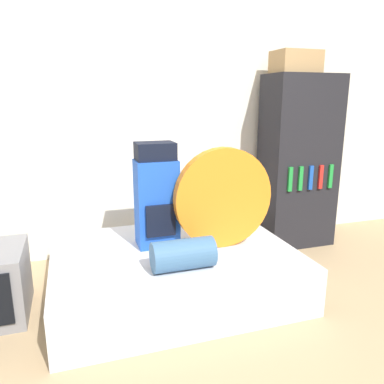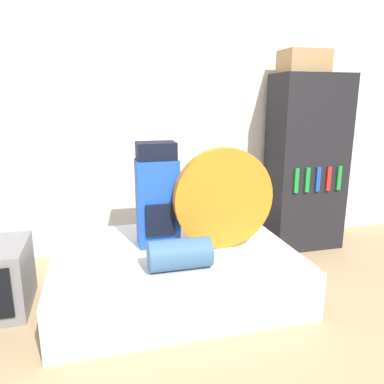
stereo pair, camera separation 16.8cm
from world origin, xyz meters
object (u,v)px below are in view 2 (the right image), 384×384
sleeping_roll (180,254)px  tent_bag (224,198)px  cardboard_box (304,62)px  backpack (157,196)px  bookshelf (306,163)px

sleeping_roll → tent_bag: bearing=36.4°
tent_bag → cardboard_box: 1.64m
sleeping_roll → backpack: bearing=97.6°
backpack → cardboard_box: size_ratio=1.94×
tent_bag → bookshelf: 1.31m
bookshelf → backpack: bearing=-162.7°
cardboard_box → sleeping_roll: bearing=-145.1°
sleeping_roll → bookshelf: 1.87m
tent_bag → sleeping_roll: (-0.42, -0.31, -0.29)m
bookshelf → sleeping_roll: bearing=-147.1°
backpack → tent_bag: size_ratio=1.04×
cardboard_box → bookshelf: bearing=-5.9°
tent_bag → sleeping_roll: 0.59m
tent_bag → cardboard_box: (1.02, 0.69, 1.08)m
tent_bag → cardboard_box: size_ratio=1.86×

